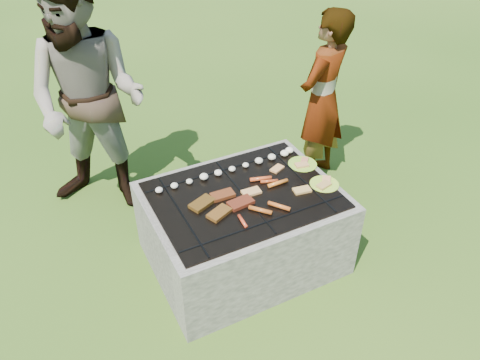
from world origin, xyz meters
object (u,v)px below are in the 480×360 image
at_px(fire_pit, 243,230).
at_px(plate_far, 302,164).
at_px(bystander, 89,101).
at_px(plate_near, 324,184).
at_px(cook, 322,100).

distance_m(fire_pit, plate_far, 0.66).
height_order(plate_far, bystander, bystander).
relative_size(plate_near, bystander, 0.12).
relative_size(plate_far, plate_near, 1.07).
relative_size(fire_pit, bystander, 0.68).
distance_m(plate_far, plate_near, 0.28).
relative_size(fire_pit, cook, 0.84).
bearing_deg(plate_far, cook, 45.26).
height_order(fire_pit, plate_near, plate_near).
height_order(plate_far, plate_near, same).
xyz_separation_m(plate_far, plate_near, (0.00, -0.28, 0.00)).
distance_m(fire_pit, cook, 1.38).
bearing_deg(plate_near, plate_far, 90.18).
distance_m(plate_near, bystander, 1.86).
relative_size(plate_far, bystander, 0.13).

